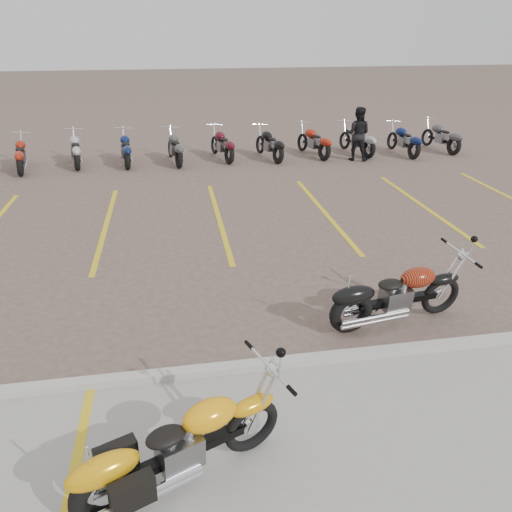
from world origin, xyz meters
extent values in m
plane|color=#715C50|center=(0.00, 0.00, 0.00)|extent=(100.00, 100.00, 0.00)
cube|color=#ADAAA3|center=(0.00, -2.00, 0.06)|extent=(60.00, 0.18, 0.12)
torus|color=black|center=(-0.40, -3.40, 0.33)|extent=(0.66, 0.36, 0.67)
torus|color=black|center=(-1.88, -4.01, 0.33)|extent=(0.73, 0.44, 0.71)
cube|color=black|center=(-1.14, -3.71, 0.39)|extent=(1.29, 0.63, 0.10)
cube|color=slate|center=(-1.18, -3.73, 0.45)|extent=(0.52, 0.45, 0.35)
ellipsoid|color=#FFA50D|center=(-0.87, -3.59, 0.76)|extent=(0.68, 0.53, 0.31)
ellipsoid|color=black|center=(-1.31, -3.78, 0.72)|extent=(0.48, 0.40, 0.12)
torus|color=black|center=(3.09, -1.06, 0.33)|extent=(0.69, 0.22, 0.68)
torus|color=black|center=(1.49, -1.31, 0.33)|extent=(0.74, 0.29, 0.72)
cube|color=black|center=(2.29, -1.18, 0.40)|extent=(1.36, 0.33, 0.10)
cube|color=slate|center=(2.24, -1.19, 0.46)|extent=(0.48, 0.38, 0.36)
ellipsoid|color=black|center=(2.58, -1.14, 0.77)|extent=(0.65, 0.42, 0.31)
ellipsoid|color=black|center=(2.10, -1.21, 0.73)|extent=(0.44, 0.33, 0.13)
imported|color=black|center=(5.34, 9.01, 0.91)|extent=(1.10, 1.02, 1.82)
camera|label=1|loc=(-1.04, -7.53, 4.35)|focal=35.00mm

